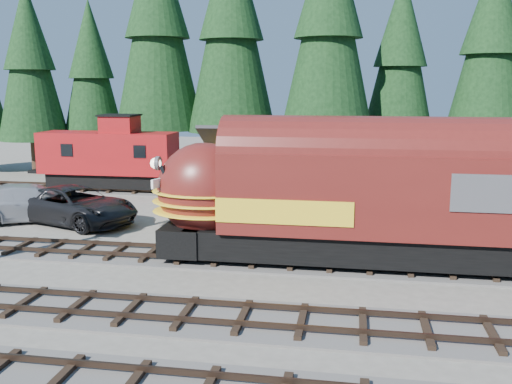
% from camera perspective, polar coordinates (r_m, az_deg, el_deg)
% --- Properties ---
extents(ground, '(120.00, 120.00, 0.00)m').
position_cam_1_polar(ground, '(19.33, 6.93, -10.87)').
color(ground, '#6B665B').
rests_on(ground, ground).
extents(track_spur, '(32.00, 3.20, 0.33)m').
position_cam_1_polar(track_spur, '(38.21, -6.76, -0.06)').
color(track_spur, '#4C4947').
rests_on(track_spur, ground).
extents(depot, '(12.80, 7.00, 5.30)m').
position_cam_1_polar(depot, '(28.79, 8.15, 2.31)').
color(depot, gold).
rests_on(depot, ground).
extents(conifer_backdrop, '(80.03, 23.64, 17.32)m').
position_cam_1_polar(conifer_backdrop, '(43.07, 17.66, 14.56)').
color(conifer_backdrop, black).
rests_on(conifer_backdrop, ground).
extents(locomotive, '(16.50, 3.28, 4.49)m').
position_cam_1_polar(locomotive, '(22.43, 9.36, -0.96)').
color(locomotive, black).
rests_on(locomotive, ground).
extents(caboose, '(9.16, 2.66, 4.76)m').
position_cam_1_polar(caboose, '(39.77, -14.47, 3.50)').
color(caboose, black).
rests_on(caboose, ground).
extents(pickup_truck_a, '(7.65, 5.39, 1.94)m').
position_cam_1_polar(pickup_truck_a, '(30.92, -17.67, -1.28)').
color(pickup_truck_a, black).
rests_on(pickup_truck_a, ground).
extents(pickup_truck_b, '(7.18, 5.54, 1.94)m').
position_cam_1_polar(pickup_truck_b, '(32.41, -21.56, -0.99)').
color(pickup_truck_b, '#ADAFB5').
rests_on(pickup_truck_b, ground).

